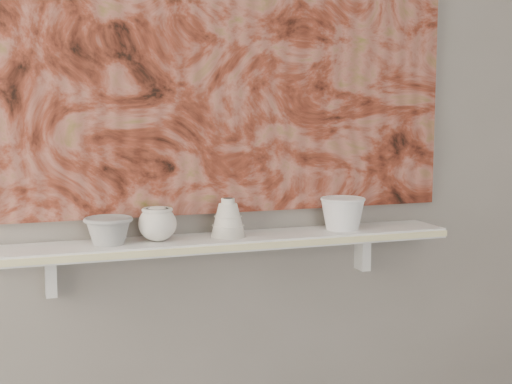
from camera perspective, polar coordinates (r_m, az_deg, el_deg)
name	(u,v)px	position (r m, az deg, el deg)	size (l,w,h in m)	color
wall_back	(214,93)	(2.15, -3.36, 7.91)	(3.60, 3.60, 0.00)	gray
shelf	(224,242)	(2.10, -2.56, -4.01)	(1.40, 0.18, 0.03)	white
shelf_stripe	(234,248)	(2.01, -1.80, -4.48)	(1.40, 0.01, 0.02)	beige
bracket_left	(51,275)	(2.09, -16.11, -6.39)	(0.03, 0.06, 0.12)	white
bracket_right	(363,251)	(2.35, 8.52, -4.73)	(0.03, 0.06, 0.12)	white
painting	(215,28)	(2.15, -3.29, 12.99)	(1.50, 0.03, 1.10)	maroon
house_motif	(353,131)	(2.29, 7.76, 4.85)	(0.09, 0.00, 0.08)	black
bowl_grey	(108,230)	(2.02, -11.72, -3.01)	(0.14, 0.14, 0.08)	gray
cup_cream	(157,224)	(2.04, -7.89, -2.53)	(0.11, 0.11, 0.10)	silver
bell_vessel	(228,217)	(2.09, -2.26, -2.05)	(0.10, 0.10, 0.11)	silver
bowl_white	(343,213)	(2.23, 6.94, -1.70)	(0.14, 0.14, 0.10)	white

